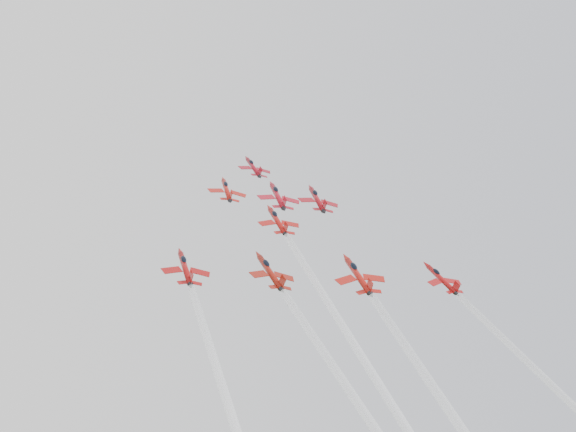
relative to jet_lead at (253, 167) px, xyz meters
name	(u,v)px	position (x,y,z in m)	size (l,w,h in m)	color
jet_lead	(253,167)	(0.00, 0.00, 0.00)	(8.54, 10.41, 8.21)	maroon
jet_row2_left	(226,189)	(-10.93, -10.62, -8.29)	(8.70, 10.60, 8.36)	#AB1610
jet_row2_center	(277,195)	(1.06, -11.22, -8.73)	(10.08, 12.29, 9.69)	#A70F1E
jet_row2_right	(317,198)	(11.30, -11.10, -8.65)	(10.05, 12.26, 9.67)	maroon
jet_center	(377,370)	(-3.31, -55.36, -43.26)	(9.17, 79.56, 62.44)	#A91310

